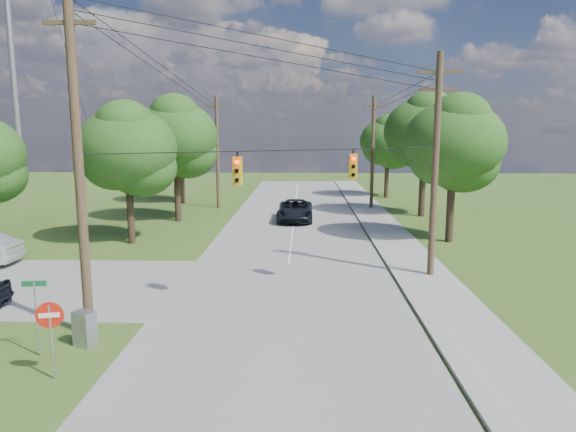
{
  "coord_description": "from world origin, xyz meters",
  "views": [
    {
      "loc": [
        2.75,
        -16.18,
        6.95
      ],
      "look_at": [
        2.11,
        5.0,
        3.44
      ],
      "focal_mm": 32.0,
      "sensor_mm": 36.0,
      "label": 1
    }
  ],
  "objects_px": {
    "pole_ne": "(435,163)",
    "do_not_enter_sign": "(50,323)",
    "pole_sw": "(78,154)",
    "car_main_north": "(295,210)",
    "control_cabinet": "(85,329)",
    "pole_north_w": "(217,152)",
    "pole_north_e": "(373,152)"
  },
  "relations": [
    {
      "from": "pole_sw",
      "to": "pole_north_w",
      "type": "xyz_separation_m",
      "value": [
        -0.4,
        29.6,
        -1.1
      ]
    },
    {
      "from": "control_cabinet",
      "to": "pole_north_w",
      "type": "bearing_deg",
      "value": 114.28
    },
    {
      "from": "pole_north_e",
      "to": "car_main_north",
      "type": "distance_m",
      "value": 10.41
    },
    {
      "from": "control_cabinet",
      "to": "do_not_enter_sign",
      "type": "height_order",
      "value": "do_not_enter_sign"
    },
    {
      "from": "pole_sw",
      "to": "pole_ne",
      "type": "bearing_deg",
      "value": 29.38
    },
    {
      "from": "pole_north_w",
      "to": "car_main_north",
      "type": "distance_m",
      "value": 10.62
    },
    {
      "from": "pole_north_e",
      "to": "control_cabinet",
      "type": "relative_size",
      "value": 8.55
    },
    {
      "from": "pole_sw",
      "to": "pole_north_e",
      "type": "height_order",
      "value": "pole_sw"
    },
    {
      "from": "pole_sw",
      "to": "pole_ne",
      "type": "height_order",
      "value": "pole_sw"
    },
    {
      "from": "pole_ne",
      "to": "pole_north_w",
      "type": "distance_m",
      "value": 26.03
    },
    {
      "from": "pole_north_e",
      "to": "car_main_north",
      "type": "xyz_separation_m",
      "value": [
        -6.79,
        -6.62,
        -4.29
      ]
    },
    {
      "from": "pole_north_e",
      "to": "pole_north_w",
      "type": "bearing_deg",
      "value": 180.0
    },
    {
      "from": "pole_sw",
      "to": "do_not_enter_sign",
      "type": "bearing_deg",
      "value": -84.49
    },
    {
      "from": "do_not_enter_sign",
      "to": "pole_north_w",
      "type": "bearing_deg",
      "value": 77.61
    },
    {
      "from": "pole_ne",
      "to": "pole_north_w",
      "type": "relative_size",
      "value": 1.05
    },
    {
      "from": "do_not_enter_sign",
      "to": "car_main_north",
      "type": "bearing_deg",
      "value": 62.61
    },
    {
      "from": "pole_ne",
      "to": "do_not_enter_sign",
      "type": "xyz_separation_m",
      "value": [
        -13.19,
        -10.78,
        -3.8
      ]
    },
    {
      "from": "pole_north_e",
      "to": "do_not_enter_sign",
      "type": "bearing_deg",
      "value": -111.92
    },
    {
      "from": "pole_north_w",
      "to": "control_cabinet",
      "type": "bearing_deg",
      "value": -88.8
    },
    {
      "from": "car_main_north",
      "to": "do_not_enter_sign",
      "type": "relative_size",
      "value": 2.54
    },
    {
      "from": "pole_ne",
      "to": "do_not_enter_sign",
      "type": "height_order",
      "value": "pole_ne"
    },
    {
      "from": "pole_ne",
      "to": "pole_north_w",
      "type": "xyz_separation_m",
      "value": [
        -13.9,
        22.0,
        -0.34
      ]
    },
    {
      "from": "pole_ne",
      "to": "pole_north_e",
      "type": "relative_size",
      "value": 1.05
    },
    {
      "from": "car_main_north",
      "to": "pole_north_e",
      "type": "bearing_deg",
      "value": 44.85
    },
    {
      "from": "pole_north_w",
      "to": "do_not_enter_sign",
      "type": "bearing_deg",
      "value": -88.76
    },
    {
      "from": "pole_sw",
      "to": "car_main_north",
      "type": "height_order",
      "value": "pole_sw"
    },
    {
      "from": "pole_ne",
      "to": "pole_north_w",
      "type": "bearing_deg",
      "value": 122.29
    },
    {
      "from": "pole_ne",
      "to": "control_cabinet",
      "type": "bearing_deg",
      "value": -147.34
    },
    {
      "from": "car_main_north",
      "to": "pole_ne",
      "type": "bearing_deg",
      "value": -65.63
    },
    {
      "from": "pole_north_w",
      "to": "control_cabinet",
      "type": "height_order",
      "value": "pole_north_w"
    },
    {
      "from": "pole_sw",
      "to": "control_cabinet",
      "type": "xyz_separation_m",
      "value": [
        0.24,
        -0.9,
        -5.64
      ]
    },
    {
      "from": "pole_north_e",
      "to": "car_main_north",
      "type": "bearing_deg",
      "value": -135.71
    }
  ]
}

